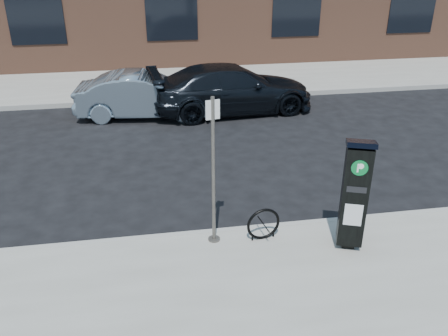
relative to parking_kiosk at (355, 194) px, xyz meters
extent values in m
plane|color=black|center=(-2.02, 0.85, -1.15)|extent=(120.00, 120.00, 0.00)
cube|color=gray|center=(-2.02, 14.85, -1.08)|extent=(60.00, 12.00, 0.15)
cube|color=#9E9B93|center=(-2.02, 0.83, -1.08)|extent=(60.00, 0.12, 0.16)
cube|color=#9E9B93|center=(-2.02, 8.87, -1.08)|extent=(60.00, 0.12, 0.16)
cube|color=black|center=(0.00, 0.00, -0.95)|extent=(0.26, 0.26, 0.10)
cube|color=black|center=(0.00, 0.00, -0.03)|extent=(0.50, 0.47, 1.73)
cube|color=black|center=(0.00, 0.00, 0.87)|extent=(0.56, 0.53, 0.16)
cylinder|color=#075927|center=(-0.06, -0.17, 0.55)|extent=(0.24, 0.10, 0.25)
cube|color=white|center=(-0.06, -0.17, 0.55)|extent=(0.09, 0.04, 0.14)
cube|color=silver|center=(-0.06, -0.17, -0.29)|extent=(0.27, 0.11, 0.39)
cube|color=black|center=(-0.06, -0.17, 0.17)|extent=(0.29, 0.11, 0.10)
cylinder|color=#4F4A46|center=(-2.21, 0.55, -0.99)|extent=(0.20, 0.20, 0.03)
cylinder|color=#4F4A46|center=(-2.21, 0.55, 0.28)|extent=(0.06, 0.06, 2.56)
cube|color=silver|center=(-2.21, 0.55, 1.36)|extent=(0.22, 0.07, 0.31)
torus|color=black|center=(-1.37, 0.45, -0.71)|extent=(0.60, 0.13, 0.60)
cylinder|color=black|center=(-1.56, 0.42, -0.94)|extent=(0.03, 0.03, 0.12)
cylinder|color=black|center=(-1.17, 0.47, -0.94)|extent=(0.03, 0.03, 0.12)
imported|color=#8BA0B0|center=(-3.25, 7.59, -0.49)|extent=(4.13, 1.83, 1.32)
imported|color=black|center=(-0.61, 7.61, -0.43)|extent=(5.16, 2.49, 1.45)
camera|label=1|loc=(-3.17, -6.22, 3.68)|focal=38.00mm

